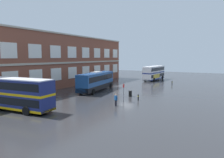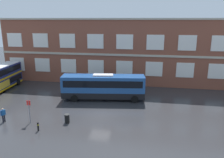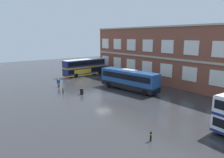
% 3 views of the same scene
% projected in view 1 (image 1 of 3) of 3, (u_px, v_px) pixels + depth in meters
% --- Properties ---
extents(ground_plane, '(120.00, 120.00, 0.00)m').
position_uv_depth(ground_plane, '(117.00, 92.00, 40.35)').
color(ground_plane, '#2B2B2D').
extents(brick_terminal_building, '(46.35, 8.19, 11.72)m').
position_uv_depth(brick_terminal_building, '(59.00, 61.00, 48.48)').
color(brick_terminal_building, brown).
rests_on(brick_terminal_building, ground).
extents(double_decker_near, '(3.49, 11.16, 4.07)m').
position_uv_depth(double_decker_near, '(14.00, 93.00, 26.31)').
color(double_decker_near, navy).
rests_on(double_decker_near, ground).
extents(double_decker_middle, '(11.14, 3.37, 4.07)m').
position_uv_depth(double_decker_middle, '(154.00, 73.00, 60.36)').
color(double_decker_middle, silver).
rests_on(double_decker_middle, ground).
extents(touring_coach, '(12.24, 4.21, 3.80)m').
position_uv_depth(touring_coach, '(96.00, 81.00, 41.39)').
color(touring_coach, navy).
rests_on(touring_coach, ground).
extents(waiting_passenger, '(0.39, 0.62, 1.70)m').
position_uv_depth(waiting_passenger, '(116.00, 99.00, 28.45)').
color(waiting_passenger, black).
rests_on(waiting_passenger, ground).
extents(bus_stand_flag, '(0.44, 0.10, 2.70)m').
position_uv_depth(bus_stand_flag, '(124.00, 91.00, 31.26)').
color(bus_stand_flag, slate).
rests_on(bus_stand_flag, ground).
extents(station_litter_bin, '(0.60, 0.60, 1.03)m').
position_uv_depth(station_litter_bin, '(130.00, 94.00, 35.37)').
color(station_litter_bin, black).
rests_on(station_litter_bin, ground).
extents(safety_bollard_west, '(0.19, 0.19, 0.95)m').
position_uv_depth(safety_bollard_west, '(172.00, 83.00, 50.19)').
color(safety_bollard_west, black).
rests_on(safety_bollard_west, ground).
extents(safety_bollard_east, '(0.19, 0.19, 0.95)m').
position_uv_depth(safety_bollard_east, '(138.00, 97.00, 32.19)').
color(safety_bollard_east, black).
rests_on(safety_bollard_east, ground).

